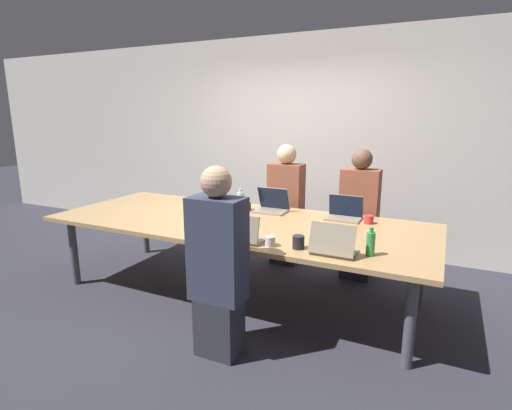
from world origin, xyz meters
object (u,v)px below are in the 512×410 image
(person_near_midright, at_px, (218,266))
(laptop_near_right, at_px, (333,245))
(cup_near_midright, at_px, (270,241))
(stapler, at_px, (233,222))
(cup_far_center, at_px, (248,206))
(laptop_near_midright, at_px, (243,234))
(person_far_right, at_px, (359,217))
(cup_far_right, at_px, (369,220))
(person_far_center, at_px, (286,206))
(cup_near_right, at_px, (298,242))
(bottle_far_center, at_px, (241,202))
(laptop_far_center, at_px, (272,205))
(bottle_near_right, at_px, (371,243))
(laptop_far_right, at_px, (344,212))

(person_near_midright, distance_m, laptop_near_right, 0.86)
(cup_near_midright, xyz_separation_m, stapler, (-0.57, 0.42, -0.02))
(person_near_midright, relative_size, cup_far_center, 16.66)
(laptop_near_midright, relative_size, stapler, 2.07)
(person_far_right, height_order, cup_far_right, person_far_right)
(cup_far_right, bearing_deg, person_far_center, 152.01)
(person_near_midright, relative_size, cup_near_midright, 17.46)
(laptop_near_right, height_order, cup_near_right, laptop_near_right)
(cup_near_right, bearing_deg, bottle_far_center, 138.02)
(person_far_right, distance_m, bottle_far_center, 1.29)
(stapler, bearing_deg, laptop_far_center, 54.43)
(laptop_near_midright, height_order, cup_near_midright, laptop_near_midright)
(person_far_right, xyz_separation_m, laptop_near_right, (0.11, -1.47, 0.14))
(cup_near_right, distance_m, stapler, 0.88)
(cup_far_right, relative_size, bottle_near_right, 0.40)
(laptop_near_right, relative_size, cup_near_right, 3.24)
(person_near_midright, xyz_separation_m, stapler, (-0.34, 0.83, 0.09))
(laptop_far_right, bearing_deg, bottle_far_center, -170.82)
(bottle_far_center, distance_m, laptop_near_right, 1.53)
(cup_far_right, height_order, person_far_center, person_far_center)
(person_near_midright, bearing_deg, laptop_near_midright, -89.06)
(person_near_midright, bearing_deg, person_far_center, -82.59)
(bottle_near_right, bearing_deg, cup_far_center, 148.71)
(laptop_far_center, bearing_deg, cup_near_midright, -67.12)
(bottle_far_center, bearing_deg, cup_far_center, 73.71)
(laptop_near_midright, height_order, person_far_center, person_far_center)
(bottle_near_right, bearing_deg, cup_far_right, 100.95)
(person_near_midright, bearing_deg, person_far_right, -108.03)
(laptop_far_center, bearing_deg, laptop_near_right, -47.56)
(bottle_far_center, xyz_separation_m, stapler, (0.18, -0.49, -0.08))
(person_far_right, bearing_deg, cup_near_midright, -104.55)
(cup_far_right, bearing_deg, stapler, -152.56)
(laptop_near_right, bearing_deg, bottle_near_right, -158.63)
(person_far_right, relative_size, cup_far_right, 16.49)
(person_far_right, height_order, bottle_far_center, person_far_right)
(cup_near_right, bearing_deg, cup_far_right, 69.84)
(cup_near_midright, bearing_deg, person_near_midright, -119.43)
(laptop_near_right, xyz_separation_m, cup_near_right, (-0.28, 0.01, -0.02))
(laptop_far_right, relative_size, cup_far_right, 3.92)
(laptop_far_right, relative_size, person_near_midright, 0.24)
(bottle_far_center, distance_m, bottle_near_right, 1.69)
(person_near_midright, distance_m, bottle_near_right, 1.13)
(person_near_midright, distance_m, laptop_far_center, 1.49)
(person_far_right, distance_m, person_far_center, 0.89)
(cup_far_right, bearing_deg, laptop_near_right, -94.64)
(laptop_far_right, bearing_deg, cup_far_right, -15.54)
(cup_near_right, bearing_deg, cup_near_midright, -169.83)
(laptop_far_right, height_order, laptop_near_midright, same)
(cup_far_right, distance_m, stapler, 1.29)
(stapler, bearing_deg, cup_far_right, 2.95)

